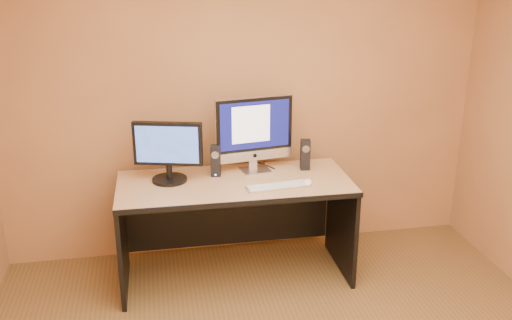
% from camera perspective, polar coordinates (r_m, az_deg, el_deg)
% --- Properties ---
extents(walls, '(4.00, 4.00, 2.60)m').
position_cam_1_polar(walls, '(2.85, 5.41, -3.75)').
color(walls, '#A87344').
rests_on(walls, ground).
extents(desk, '(1.78, 0.79, 0.82)m').
position_cam_1_polar(desk, '(4.50, -2.07, -7.01)').
color(desk, tan).
rests_on(desk, ground).
extents(imac, '(0.66, 0.32, 0.61)m').
position_cam_1_polar(imac, '(4.45, -0.08, 2.59)').
color(imac, silver).
rests_on(imac, desk).
extents(second_monitor, '(0.58, 0.40, 0.46)m').
position_cam_1_polar(second_monitor, '(4.31, -8.77, 0.79)').
color(second_monitor, black).
rests_on(second_monitor, desk).
extents(speaker_left, '(0.09, 0.09, 0.24)m').
position_cam_1_polar(speaker_left, '(4.42, -4.05, -0.07)').
color(speaker_left, black).
rests_on(speaker_left, desk).
extents(speaker_right, '(0.09, 0.09, 0.24)m').
position_cam_1_polar(speaker_right, '(4.56, 4.94, 0.54)').
color(speaker_right, black).
rests_on(speaker_right, desk).
extents(keyboard, '(0.49, 0.18, 0.02)m').
position_cam_1_polar(keyboard, '(4.22, 2.21, -2.62)').
color(keyboard, silver).
rests_on(keyboard, desk).
extents(mouse, '(0.09, 0.12, 0.04)m').
position_cam_1_polar(mouse, '(4.29, 5.19, -2.19)').
color(mouse, white).
rests_on(mouse, desk).
extents(cable_a, '(0.13, 0.21, 0.01)m').
position_cam_1_polar(cable_a, '(4.66, 0.86, -0.48)').
color(cable_a, black).
rests_on(cable_a, desk).
extents(cable_b, '(0.09, 0.18, 0.01)m').
position_cam_1_polar(cable_b, '(4.62, 0.55, -0.67)').
color(cable_b, black).
rests_on(cable_b, desk).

